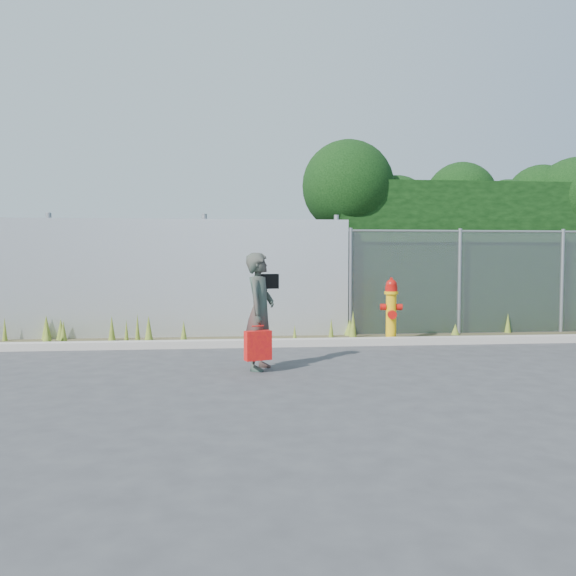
{
  "coord_description": "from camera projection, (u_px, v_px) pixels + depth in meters",
  "views": [
    {
      "loc": [
        -1.18,
        -7.48,
        1.47
      ],
      "look_at": [
        -0.3,
        1.4,
        1.0
      ],
      "focal_mm": 35.0,
      "sensor_mm": 36.0,
      "label": 1
    }
  ],
  "objects": [
    {
      "name": "ground",
      "position": [
        320.0,
        367.0,
        7.63
      ],
      "size": [
        80.0,
        80.0,
        0.0
      ],
      "primitive_type": "plane",
      "color": "#39383B",
      "rests_on": "ground"
    },
    {
      "name": "corrugated_fence",
      "position": [
        119.0,
        279.0,
        10.24
      ],
      "size": [
        8.5,
        0.21,
        2.3
      ],
      "color": "silver",
      "rests_on": "ground"
    },
    {
      "name": "black_shoulder_bag",
      "position": [
        268.0,
        281.0,
        7.57
      ],
      "size": [
        0.27,
        0.11,
        0.2
      ],
      "rotation": [
        0.0,
        0.0,
        0.24
      ],
      "color": "black"
    },
    {
      "name": "curb",
      "position": [
        303.0,
        343.0,
        9.41
      ],
      "size": [
        16.0,
        0.22,
        0.12
      ],
      "primitive_type": "cube",
      "color": "#A79F97",
      "rests_on": "ground"
    },
    {
      "name": "weed_strip",
      "position": [
        271.0,
        335.0,
        9.99
      ],
      "size": [
        16.0,
        1.27,
        0.54
      ],
      "color": "#403A24",
      "rests_on": "ground"
    },
    {
      "name": "chainlink_fence",
      "position": [
        511.0,
        281.0,
        10.97
      ],
      "size": [
        6.5,
        0.07,
        2.05
      ],
      "color": "gray",
      "rests_on": "ground"
    },
    {
      "name": "woman",
      "position": [
        260.0,
        311.0,
        7.4
      ],
      "size": [
        0.54,
        0.66,
        1.55
      ],
      "primitive_type": "imported",
      "rotation": [
        0.0,
        0.0,
        1.21
      ],
      "color": "#106653",
      "rests_on": "ground"
    },
    {
      "name": "red_tote_bag",
      "position": [
        258.0,
        345.0,
        7.17
      ],
      "size": [
        0.34,
        0.13,
        0.45
      ],
      "rotation": [
        0.0,
        0.0,
        0.34
      ],
      "color": "#B80A13"
    },
    {
      "name": "hedge",
      "position": [
        496.0,
        232.0,
        11.92
      ],
      "size": [
        7.97,
        2.13,
        3.88
      ],
      "color": "black",
      "rests_on": "ground"
    },
    {
      "name": "fire_hydrant",
      "position": [
        391.0,
        311.0,
        9.81
      ],
      "size": [
        0.38,
        0.34,
        1.14
      ],
      "rotation": [
        0.0,
        0.0,
        -0.17
      ],
      "color": "#ECB30C",
      "rests_on": "ground"
    }
  ]
}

